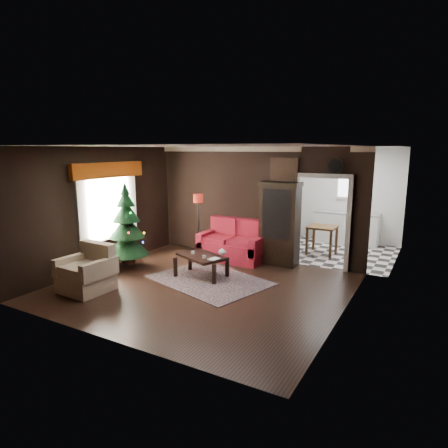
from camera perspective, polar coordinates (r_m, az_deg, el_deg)
The scene contains 26 objects.
floor at distance 7.86m, azimuth -3.27°, elevation -9.37°, with size 5.50×5.50×0.00m, color black.
ceiling at distance 7.37m, azimuth -3.51°, elevation 11.50°, with size 5.50×5.50×0.00m, color white.
wall_back at distance 9.66m, azimuth 4.68°, elevation 3.05°, with size 5.50×5.50×0.00m, color black.
wall_front at distance 5.60m, azimuth -17.39°, elevation -3.32°, with size 5.50×5.50×0.00m, color black.
wall_left at distance 9.25m, azimuth -17.87°, elevation 2.20°, with size 5.50×5.50×0.00m, color black.
wall_right at distance 6.45m, azimuth 17.62°, elevation -1.47°, with size 5.50×5.50×0.00m, color black.
doorway at distance 9.14m, azimuth 14.36°, elevation 0.06°, with size 1.10×0.10×2.10m, color silver, non-canonical shape.
left_window at distance 9.35m, azimuth -16.82°, elevation 2.66°, with size 0.05×1.60×1.40m, color white.
valance at distance 9.22m, azimuth -16.76°, elevation 7.67°, with size 0.12×2.10×0.35m, color #8B370A.
kitchen_floor at distance 10.80m, azimuth 16.20°, elevation -4.08°, with size 3.00×3.00×0.00m, color white.
kitchen_window at distance 11.91m, azimuth 18.28°, elevation 5.50°, with size 0.70×0.06×0.70m, color white.
rug at distance 8.24m, azimuth -2.18°, elevation -8.33°, with size 2.38×1.73×0.01m, color #603A54.
loveseat at distance 9.60m, azimuth 1.30°, elevation -2.43°, with size 1.70×0.90×1.00m, color maroon, non-canonical shape.
curio_cabinet at distance 9.23m, azimuth 8.26°, elevation -0.23°, with size 0.90×0.45×1.90m, color black, non-canonical shape.
floor_lamp at distance 9.80m, azimuth -3.79°, elevation -0.20°, with size 0.27×0.27×1.60m, color black, non-canonical shape.
christmas_tree at distance 9.07m, azimuth -14.28°, elevation -0.02°, with size 0.96×0.96×1.84m, color black, non-canonical shape.
armchair at distance 7.97m, azimuth -19.85°, elevation -6.25°, with size 0.89×0.89×0.91m, color tan, non-canonical shape.
coffee_table at distance 8.38m, azimuth -3.40°, elevation -6.23°, with size 1.07×0.64×0.48m, color black, non-canonical shape.
teapot at distance 8.26m, azimuth -0.32°, elevation -4.18°, with size 0.17×0.17×0.16m, color white, non-canonical shape.
cup_a at distance 8.44m, azimuth -4.67°, elevation -4.22°, with size 0.07×0.07×0.06m, color white.
cup_b at distance 8.08m, azimuth -2.99°, elevation -4.88°, with size 0.07×0.07×0.06m, color white.
book at distance 8.02m, azimuth -1.98°, elevation -4.32°, with size 0.18×0.02×0.24m, color gray.
wall_clock at distance 8.88m, azimuth 16.25°, elevation 8.30°, with size 0.32×0.32×0.06m, color silver.
painting at distance 9.24m, azimuth 8.91°, elevation 7.89°, with size 0.62×0.05×0.52m, color #B6843E.
kitchen_counter at distance 11.84m, azimuth 17.68°, elevation -0.62°, with size 1.80×0.60×0.90m, color silver.
kitchen_table at distance 10.49m, azimuth 14.34°, elevation -2.32°, with size 0.70×0.70×0.75m, color brown, non-canonical shape.
Camera 1 is at (4.00, -6.18, 2.75)m, focal length 30.77 mm.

